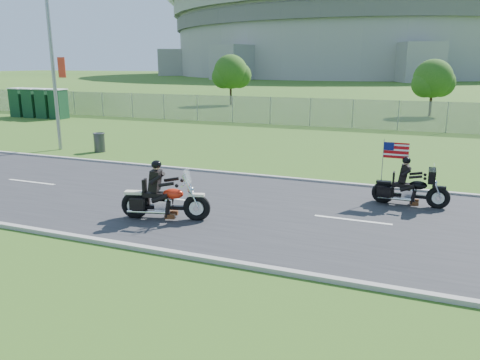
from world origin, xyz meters
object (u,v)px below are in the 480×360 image
at_px(porta_toilet_b, 45,104).
at_px(porta_toilet_c, 32,103).
at_px(trash_can, 99,143).
at_px(streetlight, 54,38).
at_px(motorcycle_follow, 410,190).
at_px(porta_toilet_a, 59,104).
at_px(motorcycle_lead, 164,201).
at_px(porta_toilet_d, 19,103).

bearing_deg(porta_toilet_b, porta_toilet_c, 180.00).
bearing_deg(trash_can, streetlight, -179.93).
xyz_separation_m(motorcycle_follow, trash_can, (-15.11, 4.09, -0.07)).
distance_m(porta_toilet_a, trash_can, 16.40).
xyz_separation_m(porta_toilet_c, motorcycle_lead, (23.70, -18.87, -0.59)).
bearing_deg(porta_toilet_c, motorcycle_follow, -26.17).
relative_size(porta_toilet_a, porta_toilet_d, 1.00).
height_order(porta_toilet_b, trash_can, porta_toilet_b).
xyz_separation_m(streetlight, porta_toilet_b, (-11.42, 10.78, -4.49)).
xyz_separation_m(porta_toilet_c, porta_toilet_d, (-1.40, 0.00, 0.00)).
distance_m(porta_toilet_b, porta_toilet_d, 2.80).
bearing_deg(porta_toilet_c, streetlight, -40.06).
bearing_deg(motorcycle_lead, porta_toilet_b, 124.99).
bearing_deg(porta_toilet_b, porta_toilet_d, 180.00).
height_order(porta_toilet_d, motorcycle_lead, porta_toilet_d).
distance_m(porta_toilet_b, porta_toilet_c, 1.40).
bearing_deg(porta_toilet_d, motorcycle_follow, -25.16).
bearing_deg(porta_toilet_a, motorcycle_lead, -42.09).
bearing_deg(trash_can, porta_toilet_c, 144.55).
bearing_deg(streetlight, trash_can, 0.07).
distance_m(porta_toilet_c, porta_toilet_d, 1.40).
relative_size(porta_toilet_c, trash_can, 2.45).
height_order(motorcycle_lead, motorcycle_follow, motorcycle_follow).
xyz_separation_m(porta_toilet_b, motorcycle_lead, (22.30, -18.87, -0.59)).
distance_m(porta_toilet_c, trash_can, 18.59).
bearing_deg(porta_toilet_a, streetlight, -47.09).
bearing_deg(porta_toilet_d, porta_toilet_b, 0.00).
height_order(motorcycle_follow, trash_can, motorcycle_follow).
relative_size(streetlight, porta_toilet_c, 4.35).
xyz_separation_m(streetlight, porta_toilet_a, (-10.02, 10.78, -4.49)).
bearing_deg(porta_toilet_d, porta_toilet_c, 0.00).
xyz_separation_m(porta_toilet_a, trash_can, (12.34, -10.78, -0.68)).
relative_size(porta_toilet_b, motorcycle_follow, 0.97).
distance_m(motorcycle_lead, motorcycle_follow, 7.68).
relative_size(streetlight, porta_toilet_a, 4.35).
height_order(motorcycle_lead, trash_can, motorcycle_lead).
distance_m(porta_toilet_a, porta_toilet_c, 2.80).
relative_size(porta_toilet_a, trash_can, 2.45).
bearing_deg(porta_toilet_d, motorcycle_lead, -36.94).
distance_m(streetlight, porta_toilet_d, 18.40).
xyz_separation_m(porta_toilet_b, porta_toilet_c, (-1.40, 0.00, 0.00)).
distance_m(porta_toilet_b, motorcycle_follow, 32.45).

